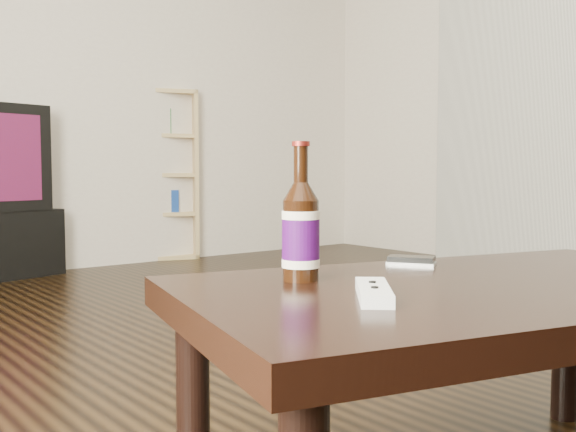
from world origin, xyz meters
TOP-DOWN VIEW (x-y plane):
  - floor at (0.00, 0.00)m, footprint 5.00×6.00m
  - wall_back at (0.00, 3.01)m, footprint 5.00×0.02m
  - chimney_breast at (2.35, 1.20)m, footprint 0.30×1.20m
  - bookshelf at (0.82, 3.17)m, footprint 0.68×0.47m
  - coffee_table at (-0.28, -0.32)m, footprint 1.22×0.89m
  - beer_bottle at (-0.52, -0.10)m, footprint 0.09×0.09m
  - phone at (-0.20, -0.08)m, footprint 0.10×0.11m
  - remote at (-0.54, -0.30)m, footprint 0.16×0.17m

SIDE VIEW (x-z plane):
  - floor at x=0.00m, z-range -0.01..0.00m
  - coffee_table at x=-0.28m, z-range 0.15..0.56m
  - phone at x=-0.20m, z-range 0.41..0.43m
  - remote at x=-0.54m, z-range 0.41..0.43m
  - beer_bottle at x=-0.52m, z-range 0.37..0.63m
  - bookshelf at x=0.82m, z-range 0.02..1.17m
  - wall_back at x=0.00m, z-range 0.00..2.70m
  - chimney_breast at x=2.35m, z-range 0.00..2.70m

